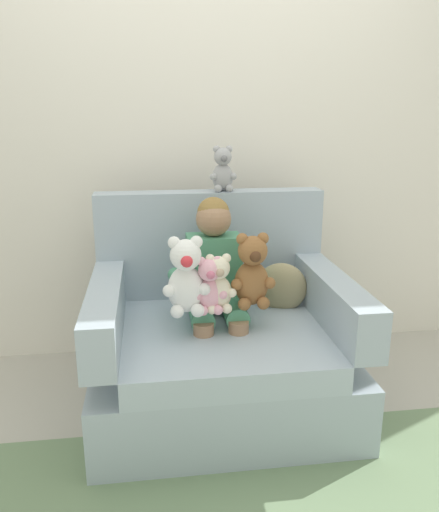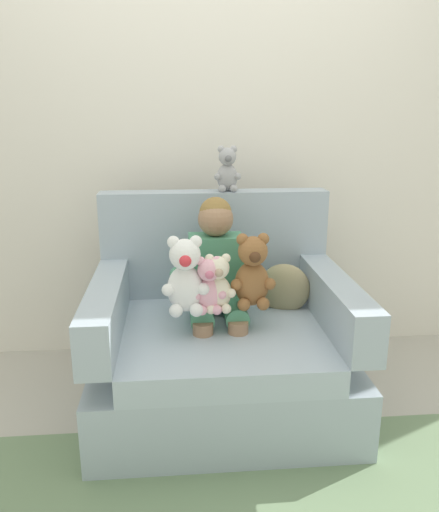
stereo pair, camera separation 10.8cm
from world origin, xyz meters
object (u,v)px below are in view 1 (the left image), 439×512
plush_white (186,278)px  plush_brown (252,272)px  plush_cream (218,285)px  throw_pillow (281,287)px  armchair (220,344)px  seated_child (216,276)px  plush_grey_on_backrest (223,170)px  plush_pink (209,286)px

plush_white → plush_brown: (0.30, 0.05, -0.00)m
plush_cream → throw_pillow: plush_cream is taller
armchair → seated_child: (-0.01, 0.04, 0.34)m
seated_child → plush_grey_on_backrest: plush_grey_on_backrest is taller
plush_cream → plush_grey_on_backrest: size_ratio=1.12×
plush_pink → plush_brown: (0.20, 0.05, 0.04)m
seated_child → throw_pillow: (0.35, 0.10, -0.11)m
armchair → plush_brown: (0.13, -0.10, 0.40)m
throw_pillow → plush_pink: bearing=-143.9°
armchair → plush_pink: armchair is taller
throw_pillow → plush_cream: bearing=-142.0°
plush_cream → plush_grey_on_backrest: plush_grey_on_backrest is taller
plush_pink → throw_pillow: 0.52m
armchair → plush_brown: 0.43m
seated_child → plush_cream: 0.19m
plush_pink → throw_pillow: plush_pink is taller
plush_white → throw_pillow: bearing=33.4°
plush_pink → plush_cream: 0.04m
armchair → plush_grey_on_backrest: bearing=79.7°
seated_child → armchair: bearing=-77.9°
plush_cream → plush_grey_on_backrest: bearing=90.1°
throw_pillow → plush_white: bearing=-150.1°
plush_white → plush_grey_on_backrest: 0.70m
plush_white → plush_pink: bearing=1.6°
plush_white → plush_pink: plush_white is taller
seated_child → throw_pillow: 0.38m
seated_child → plush_grey_on_backrest: size_ratio=3.50×
plush_pink → plush_grey_on_backrest: bearing=77.2°
plush_brown → plush_cream: bearing=-146.9°
plush_pink → throw_pillow: bearing=37.6°
seated_child → plush_brown: seated_child is taller
plush_pink → plush_cream: bearing=16.3°
throw_pillow → plush_grey_on_backrest: bearing=139.0°
armchair → plush_pink: bearing=-113.6°
seated_child → plush_pink: seated_child is taller
armchair → plush_grey_on_backrest: (0.07, 0.38, 0.80)m
seated_child → plush_grey_on_backrest: 0.58m
armchair → seated_child: seated_child is taller
plush_white → plush_cream: 0.15m
plush_brown → plush_cream: size_ratio=1.30×
throw_pillow → plush_brown: bearing=-129.8°
armchair → plush_white: size_ratio=3.41×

